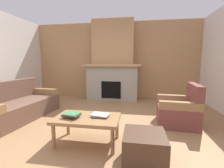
{
  "coord_description": "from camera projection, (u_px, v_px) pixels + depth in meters",
  "views": [
    {
      "loc": [
        0.83,
        -2.68,
        1.27
      ],
      "look_at": [
        0.25,
        0.91,
        0.76
      ],
      "focal_mm": 24.66,
      "sensor_mm": 36.0,
      "label": 1
    }
  ],
  "objects": [
    {
      "name": "ground",
      "position": [
        92.0,
        130.0,
        2.92
      ],
      "size": [
        9.0,
        9.0,
        0.0
      ],
      "primitive_type": "plane",
      "color": "#9E754C"
    },
    {
      "name": "wall_back_wood_panel",
      "position": [
        114.0,
        60.0,
        5.67
      ],
      "size": [
        6.0,
        0.12,
        2.7
      ],
      "primitive_type": "cube",
      "color": "tan",
      "rests_on": "ground"
    },
    {
      "name": "fireplace",
      "position": [
        113.0,
        66.0,
        5.33
      ],
      "size": [
        1.9,
        0.82,
        2.7
      ],
      "color": "gray",
      "rests_on": "ground"
    },
    {
      "name": "couch",
      "position": [
        19.0,
        106.0,
        3.55
      ],
      "size": [
        0.97,
        1.86,
        0.85
      ],
      "color": "brown",
      "rests_on": "ground"
    },
    {
      "name": "armchair",
      "position": [
        179.0,
        110.0,
        3.16
      ],
      "size": [
        0.81,
        0.81,
        0.85
      ],
      "color": "brown",
      "rests_on": "ground"
    },
    {
      "name": "coffee_table",
      "position": [
        87.0,
        120.0,
        2.4
      ],
      "size": [
        1.0,
        0.6,
        0.43
      ],
      "color": "#997047",
      "rests_on": "ground"
    },
    {
      "name": "ottoman",
      "position": [
        144.0,
        148.0,
        1.94
      ],
      "size": [
        0.52,
        0.52,
        0.4
      ],
      "primitive_type": "cube",
      "color": "#4C3323",
      "rests_on": "ground"
    },
    {
      "name": "book_stack_near_edge",
      "position": [
        72.0,
        115.0,
        2.37
      ],
      "size": [
        0.28,
        0.23,
        0.07
      ],
      "color": "#B23833",
      "rests_on": "coffee_table"
    },
    {
      "name": "book_stack_center",
      "position": [
        100.0,
        115.0,
        2.42
      ],
      "size": [
        0.3,
        0.24,
        0.04
      ],
      "color": "#2D2D33",
      "rests_on": "coffee_table"
    }
  ]
}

